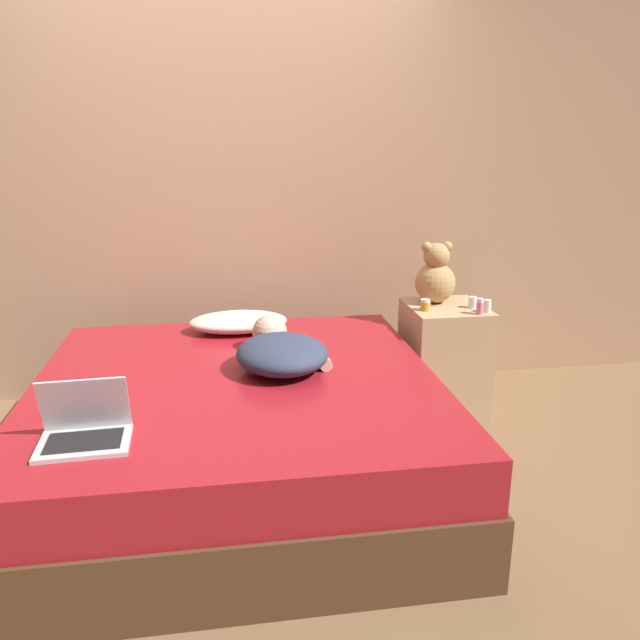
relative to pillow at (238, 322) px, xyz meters
name	(u,v)px	position (x,y,z in m)	size (l,w,h in m)	color
ground_plane	(241,481)	(-0.03, -0.68, -0.57)	(12.00, 12.00, 0.00)	brown
wall_back	(226,179)	(-0.03, 0.50, 0.73)	(8.00, 0.06, 2.60)	tan
bed	(239,431)	(-0.03, -0.68, -0.32)	(1.79, 1.80, 0.52)	#4C331E
nightstand	(443,361)	(1.14, -0.12, -0.25)	(0.42, 0.45, 0.65)	tan
pillow	(238,322)	(0.00, 0.00, 0.00)	(0.53, 0.30, 0.11)	beige
person_lying	(281,350)	(0.18, -0.57, 0.02)	(0.46, 0.64, 0.17)	#2D3851
laptop	(84,428)	(-0.57, -1.20, 0.00)	(0.32, 0.24, 0.23)	silver
teddy_bear	(435,276)	(1.10, -0.04, 0.22)	(0.22, 0.22, 0.34)	tan
bottle_pink	(480,307)	(1.25, -0.31, 0.12)	(0.04, 0.04, 0.09)	pink
bottle_clear	(473,303)	(1.26, -0.18, 0.10)	(0.05, 0.05, 0.06)	silver
bottle_amber	(425,305)	(0.99, -0.19, 0.10)	(0.05, 0.05, 0.06)	gold
bottle_white	(487,306)	(1.30, -0.28, 0.11)	(0.04, 0.04, 0.07)	white
book	(71,408)	(-0.67, -0.93, -0.04)	(0.20, 0.16, 0.02)	#C6B793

